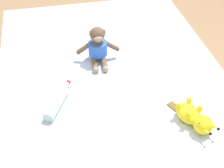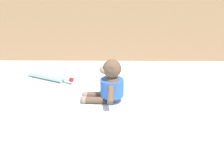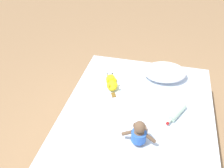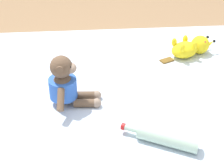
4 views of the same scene
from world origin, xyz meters
name	(u,v)px [view 2 (image 2 of 4)]	position (x,y,z in m)	size (l,w,h in m)	color
ground_plane	(73,168)	(0.00, 0.00, 0.00)	(16.00, 16.00, 0.00)	#93704C
bed	(71,139)	(0.00, 0.00, 0.19)	(1.44, 2.09, 0.39)	#B2B2B7
plush_monkey	(110,85)	(0.06, -0.21, 0.49)	(0.29, 0.23, 0.24)	brown
glass_bottle	(47,75)	(0.36, 0.18, 0.42)	(0.18, 0.29, 0.06)	#B2D1B7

